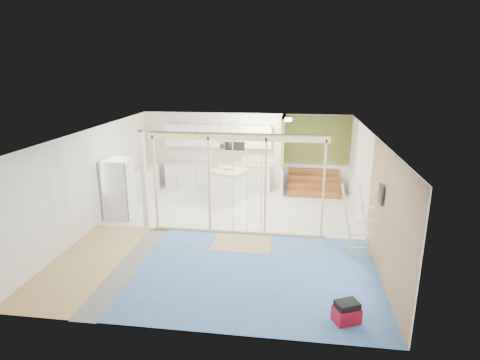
# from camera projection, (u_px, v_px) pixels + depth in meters

# --- Properties ---
(room) EXTENTS (7.01, 8.01, 2.61)m
(room) POSITION_uv_depth(u_px,v_px,m) (225.00, 184.00, 9.93)
(room) COLOR slate
(room) RESTS_ON ground
(floor_overlays) EXTENTS (7.00, 8.00, 0.03)m
(floor_overlays) POSITION_uv_depth(u_px,v_px,m) (229.00, 232.00, 10.34)
(floor_overlays) COLOR silver
(floor_overlays) RESTS_ON room
(stud_frame) EXTENTS (4.66, 0.14, 2.60)m
(stud_frame) POSITION_uv_depth(u_px,v_px,m) (214.00, 172.00, 9.89)
(stud_frame) COLOR #DAC485
(stud_frame) RESTS_ON room
(base_cabinets) EXTENTS (4.45, 2.24, 0.93)m
(base_cabinets) POSITION_uv_depth(u_px,v_px,m) (196.00, 178.00, 13.58)
(base_cabinets) COLOR silver
(base_cabinets) RESTS_ON room
(upper_cabinets) EXTENTS (3.60, 0.41, 0.85)m
(upper_cabinets) POSITION_uv_depth(u_px,v_px,m) (220.00, 137.00, 13.53)
(upper_cabinets) COLOR silver
(upper_cabinets) RESTS_ON room
(green_partition) EXTENTS (2.25, 1.51, 2.60)m
(green_partition) POSITION_uv_depth(u_px,v_px,m) (305.00, 166.00, 13.25)
(green_partition) COLOR olive
(green_partition) RESTS_ON room
(pot_rack) EXTENTS (0.52, 0.52, 0.72)m
(pot_rack) POSITION_uv_depth(u_px,v_px,m) (226.00, 142.00, 11.58)
(pot_rack) COLOR black
(pot_rack) RESTS_ON room
(sheathing_panel) EXTENTS (0.02, 4.00, 2.60)m
(sheathing_panel) POSITION_uv_depth(u_px,v_px,m) (388.00, 222.00, 7.57)
(sheathing_panel) COLOR #A08657
(sheathing_panel) RESTS_ON room
(electrical_panel) EXTENTS (0.04, 0.30, 0.40)m
(electrical_panel) POSITION_uv_depth(u_px,v_px,m) (381.00, 194.00, 8.06)
(electrical_panel) COLOR #36363A
(electrical_panel) RESTS_ON room
(ceiling_light) EXTENTS (0.32, 0.32, 0.08)m
(ceiling_light) POSITION_uv_depth(u_px,v_px,m) (287.00, 120.00, 12.26)
(ceiling_light) COLOR #FFEABF
(ceiling_light) RESTS_ON room
(fridge) EXTENTS (0.77, 0.75, 1.69)m
(fridge) POSITION_uv_depth(u_px,v_px,m) (119.00, 189.00, 11.09)
(fridge) COLOR silver
(fridge) RESTS_ON room
(island) EXTENTS (1.32, 1.32, 1.01)m
(island) POSITION_uv_depth(u_px,v_px,m) (228.00, 186.00, 12.60)
(island) COLOR white
(island) RESTS_ON room
(bowl) EXTENTS (0.29, 0.29, 0.06)m
(bowl) POSITION_uv_depth(u_px,v_px,m) (229.00, 168.00, 12.55)
(bowl) COLOR silver
(bowl) RESTS_ON island
(soap_bottle_a) EXTENTS (0.13, 0.13, 0.27)m
(soap_bottle_a) POSITION_uv_depth(u_px,v_px,m) (181.00, 157.00, 13.91)
(soap_bottle_a) COLOR silver
(soap_bottle_a) RESTS_ON base_cabinets
(soap_bottle_b) EXTENTS (0.10, 0.10, 0.18)m
(soap_bottle_b) POSITION_uv_depth(u_px,v_px,m) (264.00, 163.00, 13.33)
(soap_bottle_b) COLOR silver
(soap_bottle_b) RESTS_ON base_cabinets
(toolbox) EXTENTS (0.50, 0.45, 0.39)m
(toolbox) POSITION_uv_depth(u_px,v_px,m) (347.00, 313.00, 6.67)
(toolbox) COLOR maroon
(toolbox) RESTS_ON room
(ladder) EXTENTS (0.90, 0.15, 1.69)m
(ladder) POSITION_uv_depth(u_px,v_px,m) (359.00, 222.00, 8.74)
(ladder) COLOR tan
(ladder) RESTS_ON room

